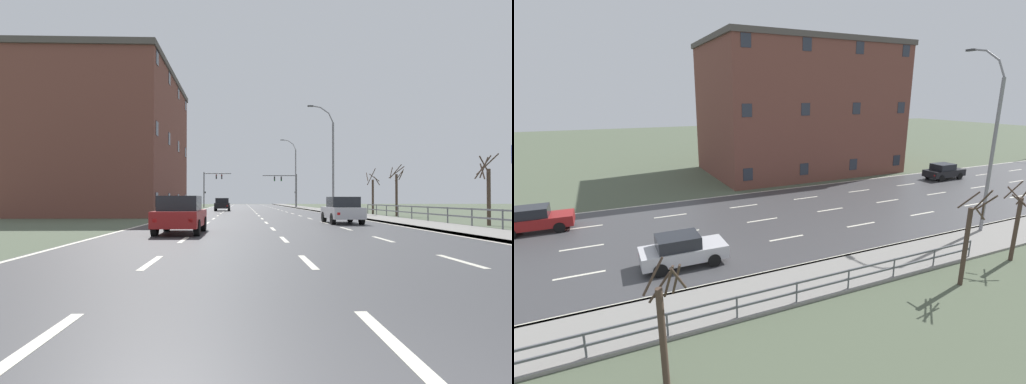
# 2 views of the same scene
# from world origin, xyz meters

# --- Properties ---
(ground_plane) EXTENTS (160.00, 160.00, 0.12)m
(ground_plane) POSITION_xyz_m (0.00, 48.00, -0.06)
(ground_plane) COLOR #4C5642
(road_asphalt_strip) EXTENTS (14.00, 120.00, 0.03)m
(road_asphalt_strip) POSITION_xyz_m (0.00, 59.99, 0.01)
(road_asphalt_strip) COLOR #3D3D3F
(road_asphalt_strip) RESTS_ON ground
(sidewalk_right) EXTENTS (3.00, 120.00, 0.12)m
(sidewalk_right) POSITION_xyz_m (8.43, 60.00, 0.06)
(sidewalk_right) COLOR gray
(sidewalk_right) RESTS_ON ground
(guardrail) EXTENTS (0.07, 30.14, 1.00)m
(guardrail) POSITION_xyz_m (9.85, 21.11, 0.70)
(guardrail) COLOR #515459
(guardrail) RESTS_ON ground
(street_lamp_midground) EXTENTS (2.64, 0.24, 10.77)m
(street_lamp_midground) POSITION_xyz_m (7.43, 40.18, 5.26)
(street_lamp_midground) COLOR slate
(street_lamp_midground) RESTS_ON ground
(street_lamp_distant) EXTENTS (2.65, 0.24, 11.46)m
(street_lamp_distant) POSITION_xyz_m (7.44, 69.79, 5.60)
(street_lamp_distant) COLOR slate
(street_lamp_distant) RESTS_ON ground
(traffic_signal_right) EXTENTS (5.86, 0.36, 5.71)m
(traffic_signal_right) POSITION_xyz_m (6.38, 71.20, 3.99)
(traffic_signal_right) COLOR #38383A
(traffic_signal_right) RESTS_ON ground
(traffic_signal_left) EXTENTS (4.76, 0.36, 6.08)m
(traffic_signal_left) POSITION_xyz_m (-6.76, 71.85, 4.16)
(traffic_signal_left) COLOR #38383A
(traffic_signal_left) RESTS_ON ground
(car_distant) EXTENTS (1.85, 4.11, 1.57)m
(car_distant) POSITION_xyz_m (4.40, 22.79, 0.80)
(car_distant) COLOR #B7B7BC
(car_distant) RESTS_ON ground
(car_near_left) EXTENTS (1.87, 4.12, 1.57)m
(car_near_left) POSITION_xyz_m (-4.00, 15.61, 0.80)
(car_near_left) COLOR maroon
(car_near_left) RESTS_ON ground
(car_far_right) EXTENTS (1.84, 4.10, 1.57)m
(car_far_right) POSITION_xyz_m (-3.82, 50.44, 0.80)
(car_far_right) COLOR black
(car_far_right) RESTS_ON ground
(brick_building) EXTENTS (12.85, 19.81, 13.46)m
(brick_building) POSITION_xyz_m (-14.32, 39.67, 6.74)
(brick_building) COLOR brown
(brick_building) RESTS_ON ground
(bare_tree_near) EXTENTS (1.30, 1.21, 3.98)m
(bare_tree_near) POSITION_xyz_m (11.92, 20.77, 1.90)
(bare_tree_near) COLOR #423328
(bare_tree_near) RESTS_ON ground
(bare_tree_mid) EXTENTS (1.41, 1.26, 4.41)m
(bare_tree_mid) POSITION_xyz_m (11.52, 33.52, 2.11)
(bare_tree_mid) COLOR #423328
(bare_tree_mid) RESTS_ON ground
(bare_tree_far) EXTENTS (1.28, 1.35, 4.40)m
(bare_tree_far) POSITION_xyz_m (10.86, 37.93, 1.94)
(bare_tree_far) COLOR #423328
(bare_tree_far) RESTS_ON ground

